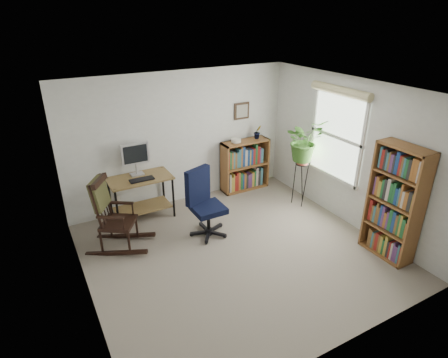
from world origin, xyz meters
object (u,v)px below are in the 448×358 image
desk (142,198)px  low_bookshelf (245,165)px  office_chair (208,204)px  tall_bookshelf (395,203)px  rocking_chair (117,213)px

desk → low_bookshelf: 2.16m
office_chair → desk: bearing=105.9°
low_bookshelf → desk: bearing=-176.8°
office_chair → low_bookshelf: size_ratio=1.10×
desk → tall_bookshelf: bearing=-44.6°
rocking_chair → office_chair: bearing=-71.1°
desk → low_bookshelf: (2.15, 0.12, 0.13)m
desk → office_chair: 1.30m
rocking_chair → low_bookshelf: (2.73, 0.82, -0.07)m
rocking_chair → low_bookshelf: 2.85m
low_bookshelf → rocking_chair: bearing=-163.2°
desk → low_bookshelf: size_ratio=1.04×
tall_bookshelf → office_chair: bearing=140.0°
rocking_chair → low_bookshelf: bearing=-39.8°
office_chair → rocking_chair: bearing=145.7°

